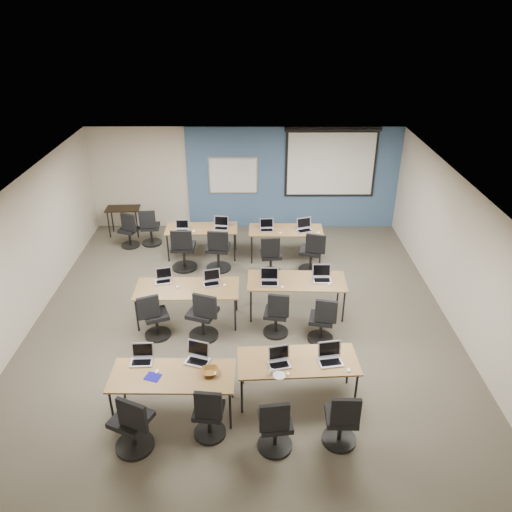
{
  "coord_description": "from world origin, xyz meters",
  "views": [
    {
      "loc": [
        0.23,
        -7.94,
        5.62
      ],
      "look_at": [
        0.27,
        0.4,
        1.22
      ],
      "focal_mm": 35.0,
      "sensor_mm": 36.0,
      "label": 1
    }
  ],
  "objects_px": {
    "whiteboard": "(233,176)",
    "laptop_0": "(142,357)",
    "training_table_front_right": "(298,363)",
    "laptop_9": "(221,225)",
    "task_chair_7": "(322,323)",
    "task_chair_4": "(155,319)",
    "laptop_7": "(322,276)",
    "task_chair_10": "(271,259)",
    "task_chair_2": "(275,429)",
    "task_chair_6": "(277,317)",
    "training_table_front_left": "(173,377)",
    "training_table_back_right": "(286,231)",
    "training_table_mid_left": "(187,290)",
    "laptop_8": "(182,228)",
    "projector_screen": "(331,159)",
    "task_chair_8": "(183,252)",
    "laptop_1": "(198,356)",
    "laptop_4": "(163,278)",
    "laptop_11": "(304,227)",
    "task_chair_1": "(209,417)",
    "spare_chair_b": "(129,233)",
    "spare_chair_a": "(150,230)",
    "task_chair_3": "(342,423)",
    "laptop_6": "(269,279)",
    "task_chair_11": "(312,256)",
    "task_chair_5": "(203,319)",
    "training_table_mid_right": "(297,282)",
    "training_table_back_left": "(202,230)",
    "laptop_10": "(267,227)",
    "utility_table": "(123,212)",
    "task_chair_9": "(218,253)",
    "laptop_2": "(279,360)",
    "task_chair_0": "(133,427)",
    "laptop_5": "(212,280)"
  },
  "relations": [
    {
      "from": "whiteboard",
      "to": "laptop_0",
      "type": "relative_size",
      "value": 3.92
    },
    {
      "from": "training_table_front_right",
      "to": "laptop_9",
      "type": "bearing_deg",
      "value": 103.59
    },
    {
      "from": "task_chair_7",
      "to": "task_chair_4",
      "type": "bearing_deg",
      "value": -170.49
    },
    {
      "from": "laptop_7",
      "to": "task_chair_10",
      "type": "distance_m",
      "value": 1.76
    },
    {
      "from": "task_chair_2",
      "to": "task_chair_6",
      "type": "xyz_separation_m",
      "value": [
        0.13,
        2.64,
        -0.01
      ]
    },
    {
      "from": "training_table_front_left",
      "to": "training_table_back_right",
      "type": "distance_m",
      "value": 5.37
    },
    {
      "from": "whiteboard",
      "to": "training_table_mid_left",
      "type": "bearing_deg",
      "value": -99.44
    },
    {
      "from": "laptop_8",
      "to": "projector_screen",
      "type": "bearing_deg",
      "value": 25.64
    },
    {
      "from": "laptop_0",
      "to": "task_chair_7",
      "type": "distance_m",
      "value": 3.26
    },
    {
      "from": "laptop_7",
      "to": "task_chair_8",
      "type": "relative_size",
      "value": 0.34
    },
    {
      "from": "laptop_9",
      "to": "training_table_mid_left",
      "type": "bearing_deg",
      "value": -93.28
    },
    {
      "from": "training_table_back_right",
      "to": "laptop_1",
      "type": "distance_m",
      "value": 4.94
    },
    {
      "from": "task_chair_4",
      "to": "laptop_8",
      "type": "xyz_separation_m",
      "value": [
        0.13,
        3.11,
        0.39
      ]
    },
    {
      "from": "laptop_0",
      "to": "laptop_4",
      "type": "relative_size",
      "value": 1.07
    },
    {
      "from": "task_chair_8",
      "to": "laptop_11",
      "type": "xyz_separation_m",
      "value": [
        2.77,
        0.55,
        0.36
      ]
    },
    {
      "from": "task_chair_1",
      "to": "spare_chair_b",
      "type": "height_order",
      "value": "task_chair_1"
    },
    {
      "from": "training_table_mid_left",
      "to": "spare_chair_a",
      "type": "height_order",
      "value": "spare_chair_a"
    },
    {
      "from": "task_chair_4",
      "to": "laptop_7",
      "type": "distance_m",
      "value": 3.26
    },
    {
      "from": "task_chair_3",
      "to": "spare_chair_b",
      "type": "relative_size",
      "value": 1.03
    },
    {
      "from": "laptop_4",
      "to": "laptop_8",
      "type": "relative_size",
      "value": 1.01
    },
    {
      "from": "whiteboard",
      "to": "projector_screen",
      "type": "bearing_deg",
      "value": -0.45
    },
    {
      "from": "training_table_front_left",
      "to": "laptop_4",
      "type": "xyz_separation_m",
      "value": [
        -0.55,
        2.67,
        0.1
      ]
    },
    {
      "from": "task_chair_7",
      "to": "laptop_11",
      "type": "height_order",
      "value": "laptop_11"
    },
    {
      "from": "whiteboard",
      "to": "task_chair_4",
      "type": "relative_size",
      "value": 1.33
    },
    {
      "from": "training_table_mid_left",
      "to": "laptop_11",
      "type": "relative_size",
      "value": 5.43
    },
    {
      "from": "laptop_6",
      "to": "spare_chair_b",
      "type": "height_order",
      "value": "laptop_6"
    },
    {
      "from": "task_chair_11",
      "to": "spare_chair_b",
      "type": "height_order",
      "value": "task_chair_11"
    },
    {
      "from": "spare_chair_a",
      "to": "laptop_4",
      "type": "bearing_deg",
      "value": -78.78
    },
    {
      "from": "task_chair_5",
      "to": "training_table_mid_right",
      "type": "bearing_deg",
      "value": 45.52
    },
    {
      "from": "task_chair_2",
      "to": "task_chair_1",
      "type": "bearing_deg",
      "value": 158.55
    },
    {
      "from": "training_table_back_left",
      "to": "laptop_10",
      "type": "bearing_deg",
      "value": -5.4
    },
    {
      "from": "utility_table",
      "to": "spare_chair_b",
      "type": "distance_m",
      "value": 0.83
    },
    {
      "from": "training_table_mid_left",
      "to": "utility_table",
      "type": "relative_size",
      "value": 2.29
    },
    {
      "from": "laptop_4",
      "to": "laptop_10",
      "type": "xyz_separation_m",
      "value": [
        2.04,
        2.34,
        0.0
      ]
    },
    {
      "from": "spare_chair_a",
      "to": "projector_screen",
      "type": "bearing_deg",
      "value": 8.61
    },
    {
      "from": "projector_screen",
      "to": "task_chair_10",
      "type": "relative_size",
      "value": 2.43
    },
    {
      "from": "laptop_7",
      "to": "task_chair_9",
      "type": "distance_m",
      "value": 2.73
    },
    {
      "from": "task_chair_6",
      "to": "laptop_10",
      "type": "relative_size",
      "value": 2.98
    },
    {
      "from": "laptop_8",
      "to": "task_chair_11",
      "type": "relative_size",
      "value": 0.3
    },
    {
      "from": "laptop_9",
      "to": "spare_chair_a",
      "type": "xyz_separation_m",
      "value": [
        -1.82,
        0.59,
        -0.39
      ]
    },
    {
      "from": "laptop_2",
      "to": "task_chair_7",
      "type": "bearing_deg",
      "value": 46.85
    },
    {
      "from": "whiteboard",
      "to": "task_chair_0",
      "type": "relative_size",
      "value": 1.26
    },
    {
      "from": "training_table_front_left",
      "to": "spare_chair_b",
      "type": "height_order",
      "value": "spare_chair_b"
    },
    {
      "from": "laptop_0",
      "to": "task_chair_3",
      "type": "xyz_separation_m",
      "value": [
        2.88,
        -0.93,
        -0.39
      ]
    },
    {
      "from": "laptop_5",
      "to": "whiteboard",
      "type": "bearing_deg",
      "value": 70.55
    },
    {
      "from": "whiteboard",
      "to": "task_chair_2",
      "type": "bearing_deg",
      "value": -83.8
    },
    {
      "from": "task_chair_1",
      "to": "laptop_9",
      "type": "xyz_separation_m",
      "value": [
        -0.14,
        5.6,
        0.4
      ]
    },
    {
      "from": "training_table_back_right",
      "to": "spare_chair_a",
      "type": "height_order",
      "value": "spare_chair_a"
    },
    {
      "from": "task_chair_5",
      "to": "spare_chair_a",
      "type": "xyz_separation_m",
      "value": [
        -1.67,
        3.87,
        -0.02
      ]
    },
    {
      "from": "laptop_6",
      "to": "task_chair_4",
      "type": "bearing_deg",
      "value": -159.47
    }
  ]
}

